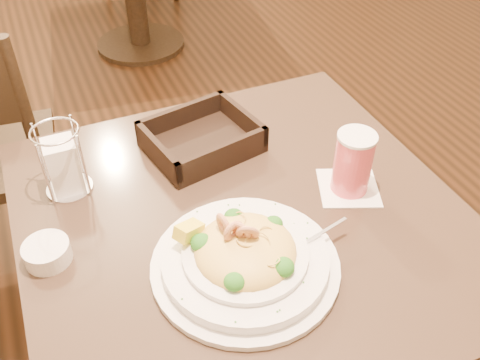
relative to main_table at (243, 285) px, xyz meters
name	(u,v)px	position (x,y,z in m)	size (l,w,h in m)	color
main_table	(243,285)	(0.00, 0.00, 0.00)	(0.90, 0.90, 0.74)	black
pasta_bowl	(245,256)	(-0.05, -0.13, 0.26)	(0.39, 0.35, 0.11)	white
drink_glass	(353,163)	(0.24, -0.02, 0.30)	(0.17, 0.17, 0.14)	white
bread_basket	(202,140)	(0.00, 0.25, 0.26)	(0.28, 0.25, 0.07)	black
napkin_caddy	(63,165)	(-0.32, 0.22, 0.30)	(0.10, 0.10, 0.16)	silver
side_plate	(233,138)	(0.08, 0.25, 0.24)	(0.14, 0.14, 0.01)	white
butter_ramekin	(47,253)	(-0.39, 0.04, 0.25)	(0.09, 0.09, 0.04)	white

